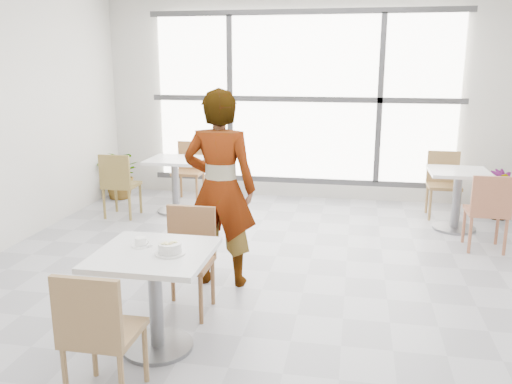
% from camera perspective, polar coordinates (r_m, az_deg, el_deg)
% --- Properties ---
extents(floor, '(7.00, 7.00, 0.00)m').
position_cam_1_polar(floor, '(4.99, 0.65, -10.38)').
color(floor, '#9E9EA5').
rests_on(floor, ground).
extents(wall_back, '(6.00, 0.00, 6.00)m').
position_cam_1_polar(wall_back, '(8.04, 5.12, 9.89)').
color(wall_back, silver).
rests_on(wall_back, ground).
extents(window, '(4.60, 0.07, 2.52)m').
position_cam_1_polar(window, '(7.98, 5.07, 9.86)').
color(window, white).
rests_on(window, ground).
extents(main_table, '(0.80, 0.80, 0.75)m').
position_cam_1_polar(main_table, '(3.91, -10.76, -9.40)').
color(main_table, silver).
rests_on(main_table, ground).
extents(chair_near, '(0.42, 0.42, 0.87)m').
position_cam_1_polar(chair_near, '(3.41, -16.59, -13.83)').
color(chair_near, '#977349').
rests_on(chair_near, ground).
extents(chair_far, '(0.42, 0.42, 0.87)m').
position_cam_1_polar(chair_far, '(4.51, -7.27, -6.38)').
color(chair_far, brown).
rests_on(chair_far, ground).
extents(oatmeal_bowl, '(0.21, 0.21, 0.09)m').
position_cam_1_polar(oatmeal_bowl, '(3.74, -9.20, -5.96)').
color(oatmeal_bowl, silver).
rests_on(oatmeal_bowl, main_table).
extents(coffee_cup, '(0.16, 0.13, 0.07)m').
position_cam_1_polar(coffee_cup, '(3.94, -12.21, -5.29)').
color(coffee_cup, white).
rests_on(coffee_cup, main_table).
extents(person, '(0.67, 0.45, 1.82)m').
position_cam_1_polar(person, '(4.87, -3.86, 0.32)').
color(person, black).
rests_on(person, ground).
extents(bg_table_left, '(0.70, 0.70, 0.75)m').
position_cam_1_polar(bg_table_left, '(7.42, -8.64, 1.55)').
color(bg_table_left, white).
rests_on(bg_table_left, ground).
extents(bg_table_right, '(0.70, 0.70, 0.75)m').
position_cam_1_polar(bg_table_right, '(7.01, 20.71, 0.06)').
color(bg_table_right, silver).
rests_on(bg_table_right, ground).
extents(bg_chair_left_near, '(0.42, 0.42, 0.87)m').
position_cam_1_polar(bg_chair_left_near, '(7.27, -14.46, 1.12)').
color(bg_chair_left_near, olive).
rests_on(bg_chair_left_near, ground).
extents(bg_chair_left_far, '(0.42, 0.42, 0.87)m').
position_cam_1_polar(bg_chair_left_far, '(8.06, -7.09, 2.68)').
color(bg_chair_left_far, '#A26F40').
rests_on(bg_chair_left_far, ground).
extents(bg_chair_right_near, '(0.42, 0.42, 0.87)m').
position_cam_1_polar(bg_chair_right_near, '(6.31, 23.59, -1.53)').
color(bg_chair_right_near, '#A56346').
rests_on(bg_chair_right_near, ground).
extents(bg_chair_right_far, '(0.42, 0.42, 0.87)m').
position_cam_1_polar(bg_chair_right_far, '(7.57, 19.39, 1.26)').
color(bg_chair_right_far, '#9A7545').
rests_on(bg_chair_right_far, ground).
extents(plant_left, '(0.67, 0.58, 0.74)m').
position_cam_1_polar(plant_left, '(8.36, -14.23, 1.84)').
color(plant_left, '#4E813F').
rests_on(plant_left, ground).
extents(plant_right, '(0.48, 0.48, 0.65)m').
position_cam_1_polar(plant_right, '(7.77, 24.63, -0.24)').
color(plant_right, '#5A8B4E').
rests_on(plant_right, ground).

